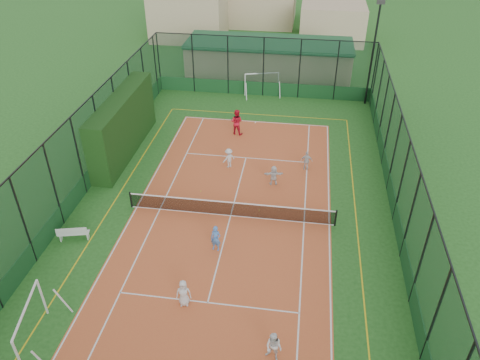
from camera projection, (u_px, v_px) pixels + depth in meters
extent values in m
plane|color=#21531C|center=(231.00, 216.00, 26.31)|extent=(300.00, 300.00, 0.00)
cube|color=#C04B2A|center=(231.00, 216.00, 26.31)|extent=(11.17, 23.97, 0.01)
cube|color=black|center=(123.00, 125.00, 31.30)|extent=(1.37, 9.11, 3.99)
imported|color=silver|center=(184.00, 293.00, 20.61)|extent=(0.74, 0.54, 1.37)
imported|color=#497FCF|center=(216.00, 238.00, 23.59)|extent=(0.58, 0.43, 1.45)
imported|color=white|center=(274.00, 347.00, 18.25)|extent=(0.85, 0.77, 1.43)
imported|color=silver|center=(229.00, 158.00, 30.24)|extent=(0.97, 0.96, 1.34)
imported|color=silver|center=(307.00, 161.00, 30.01)|extent=(0.77, 0.33, 1.30)
imported|color=silver|center=(274.00, 175.00, 28.58)|extent=(1.25, 0.59, 1.29)
imported|color=red|center=(237.00, 122.00, 33.94)|extent=(1.07, 0.91, 1.91)
sphere|color=#CCE033|center=(239.00, 204.00, 27.21)|extent=(0.07, 0.07, 0.07)
sphere|color=#CCE033|center=(201.00, 191.00, 28.25)|extent=(0.07, 0.07, 0.07)
sphere|color=#CCE033|center=(259.00, 210.00, 26.69)|extent=(0.07, 0.07, 0.07)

